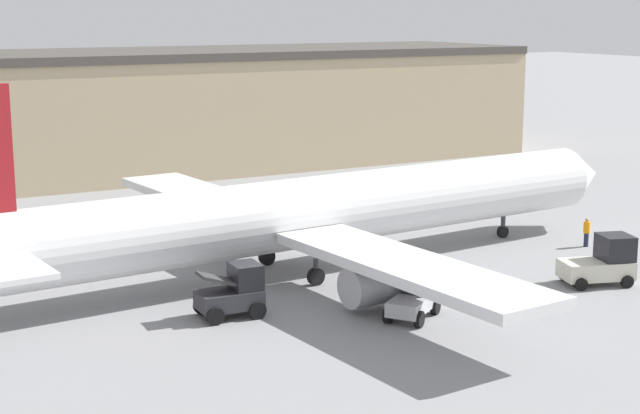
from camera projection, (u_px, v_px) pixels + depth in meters
The scene contains 7 objects.
ground_plane at pixel (320, 269), 52.81m from camera, with size 400.00×400.00×0.00m, color gray.
terminal_building at pixel (193, 108), 86.89m from camera, with size 61.82×16.89×10.29m.
airplane at pixel (305, 214), 51.65m from camera, with size 44.85×35.66×10.67m.
ground_crew_worker at pixel (587, 231), 57.71m from camera, with size 0.38×0.38×1.73m.
baggage_tug at pixel (602, 262), 49.84m from camera, with size 3.97×3.04×2.53m.
belt_loader_truck at pixel (234, 292), 44.58m from camera, with size 2.98×2.20×2.41m.
pushback_tug at pixel (414, 297), 44.51m from camera, with size 3.37×3.08×1.97m.
Camera 1 is at (-24.92, -44.60, 13.79)m, focal length 55.00 mm.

